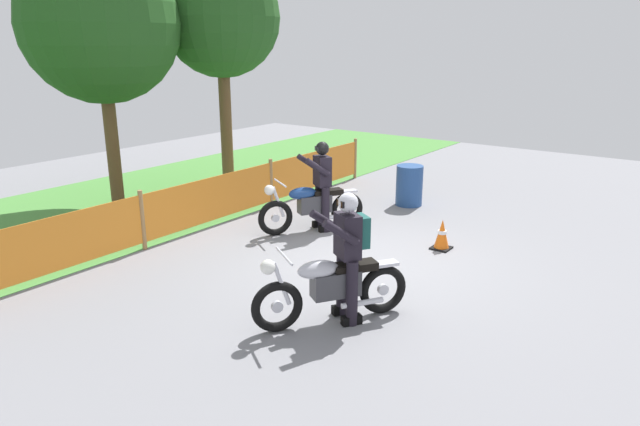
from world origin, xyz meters
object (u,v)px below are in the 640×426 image
rider_trailing (348,250)px  traffic_cone (442,235)px  motorcycle_trailing (331,287)px  rider_lead (321,183)px  motorcycle_lead (311,206)px  spare_drum (409,185)px

rider_trailing → traffic_cone: (3.16, 0.13, -0.69)m
motorcycle_trailing → rider_trailing: bearing=-179.5°
traffic_cone → rider_lead: bearing=98.4°
rider_lead → traffic_cone: size_ratio=3.19×
motorcycle_lead → rider_lead: bearing=-179.4°
rider_lead → spare_drum: (2.52, -0.54, -0.48)m
rider_trailing → motorcycle_lead: bearing=-102.7°
motorcycle_lead → rider_trailing: rider_trailing is taller
traffic_cone → motorcycle_trailing: bearing=-179.8°
rider_lead → spare_drum: bearing=-160.8°
traffic_cone → spare_drum: (2.18, 1.78, 0.18)m
rider_lead → traffic_cone: (0.34, -2.32, -0.66)m
traffic_cone → spare_drum: spare_drum is taller
traffic_cone → spare_drum: 2.82m
motorcycle_lead → traffic_cone: (0.52, -2.43, -0.23)m
rider_lead → traffic_cone: bearing=129.7°
motorcycle_lead → rider_lead: 0.48m
spare_drum → rider_trailing: bearing=-160.3°
rider_lead → traffic_cone: 2.44m
motorcycle_trailing → traffic_cone: 3.36m
motorcycle_trailing → spare_drum: (5.53, 1.79, -0.04)m
motorcycle_trailing → traffic_cone: bearing=-146.7°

